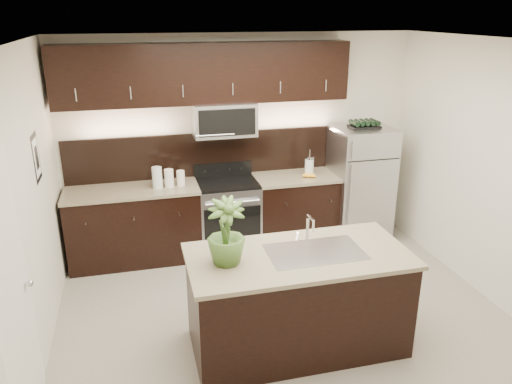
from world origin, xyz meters
TOP-DOWN VIEW (x-y plane):
  - ground at (0.00, 0.00)m, footprint 4.50×4.50m
  - room_walls at (-0.11, -0.04)m, footprint 4.52×4.02m
  - counter_run at (-0.46, 1.69)m, footprint 3.51×0.65m
  - upper_fixtures at (-0.43, 1.84)m, footprint 3.49×0.40m
  - island at (-0.02, -0.41)m, footprint 1.96×0.96m
  - sink_faucet at (0.13, -0.40)m, footprint 0.84×0.50m
  - refrigerator at (1.54, 1.63)m, footprint 0.74×0.67m
  - wine_rack at (1.54, 1.63)m, footprint 0.38×0.23m
  - plant at (-0.66, -0.41)m, footprint 0.34×0.34m
  - canisters at (-1.00, 1.65)m, footprint 0.39×0.14m
  - french_press at (0.81, 1.64)m, footprint 0.12×0.12m
  - bananas at (0.75, 1.61)m, footprint 0.21×0.19m

SIDE VIEW (x-z plane):
  - ground at x=0.00m, z-range 0.00..0.00m
  - counter_run at x=-0.46m, z-range 0.00..0.94m
  - island at x=-0.02m, z-range 0.00..0.94m
  - refrigerator at x=1.54m, z-range 0.00..1.53m
  - sink_faucet at x=0.13m, z-range 0.81..1.10m
  - bananas at x=0.75m, z-range 0.94..0.99m
  - canisters at x=-1.00m, z-range 0.92..1.19m
  - french_press at x=0.81m, z-range 0.90..1.23m
  - plant at x=-0.66m, z-range 0.94..1.51m
  - wine_rack at x=1.54m, z-range 1.53..1.62m
  - room_walls at x=-0.11m, z-range 0.34..3.05m
  - upper_fixtures at x=-0.43m, z-range 1.31..2.97m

